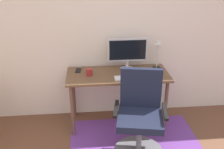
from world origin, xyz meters
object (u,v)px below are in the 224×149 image
desk (118,80)px  keyboard (132,78)px  monitor (127,51)px  coffee_cup (89,72)px  computer_mouse (158,76)px  desk_lamp (158,49)px  office_chair (140,123)px  cell_phone (78,71)px

desk → keyboard: 0.25m
monitor → coffee_cup: (-0.51, -0.16, -0.21)m
computer_mouse → desk_lamp: (0.05, 0.28, 0.25)m
monitor → office_chair: 0.97m
coffee_cup → computer_mouse: bearing=-9.1°
coffee_cup → office_chair: office_chair is taller
computer_mouse → office_chair: (-0.32, -0.47, -0.35)m
computer_mouse → keyboard: bearing=-177.5°
cell_phone → coffee_cup: bearing=-42.2°
monitor → keyboard: (0.01, -0.31, -0.24)m
cell_phone → office_chair: office_chair is taller
coffee_cup → desk_lamp: bearing=9.3°
computer_mouse → desk: bearing=162.5°
keyboard → coffee_cup: (-0.52, 0.15, 0.03)m
desk_lamp → office_chair: size_ratio=0.40×
monitor → coffee_cup: 0.57m
desk → coffee_cup: coffee_cup is taller
keyboard → computer_mouse: size_ratio=4.13×
desk → desk_lamp: bearing=13.5°
coffee_cup → cell_phone: bearing=131.8°
desk_lamp → office_chair: desk_lamp is taller
keyboard → cell_phone: keyboard is taller
keyboard → office_chair: (0.02, -0.45, -0.35)m
office_chair → desk: bearing=116.6°
desk → computer_mouse: size_ratio=12.55×
computer_mouse → office_chair: bearing=-124.0°
monitor → desk: bearing=-134.4°
cell_phone → desk_lamp: size_ratio=0.35×
monitor → desk_lamp: size_ratio=1.29×
cell_phone → monitor: bearing=6.2°
cell_phone → office_chair: size_ratio=0.14×
keyboard → desk: bearing=132.5°
keyboard → office_chair: size_ratio=0.43×
computer_mouse → desk_lamp: bearing=80.0°
desk → coffee_cup: bearing=-177.2°
coffee_cup → desk_lamp: 0.95m
desk → computer_mouse: 0.52m
computer_mouse → desk_lamp: 0.39m
monitor → coffee_cup: size_ratio=5.90×
keyboard → cell_phone: (-0.66, 0.31, -0.00)m
computer_mouse → cell_phone: (-1.00, 0.30, -0.01)m
monitor → computer_mouse: bearing=-40.5°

